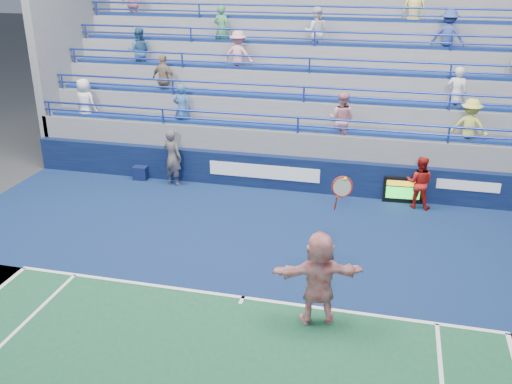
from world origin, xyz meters
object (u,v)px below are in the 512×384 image
(serve_speed_board, at_px, (403,190))
(ball_girl, at_px, (420,183))
(line_judge, at_px, (172,157))
(tennis_player, at_px, (319,278))
(judge_chair, at_px, (141,171))

(serve_speed_board, height_order, ball_girl, ball_girl)
(line_judge, bearing_deg, tennis_player, 150.49)
(serve_speed_board, xyz_separation_m, judge_chair, (-8.57, 0.00, -0.14))
(line_judge, xyz_separation_m, ball_girl, (7.77, -0.04, -0.14))
(judge_chair, distance_m, line_judge, 1.43)
(judge_chair, bearing_deg, serve_speed_board, -0.00)
(serve_speed_board, relative_size, tennis_player, 0.37)
(tennis_player, bearing_deg, serve_speed_board, 76.17)
(judge_chair, height_order, tennis_player, tennis_player)
(serve_speed_board, bearing_deg, ball_girl, -29.77)
(line_judge, bearing_deg, serve_speed_board, -159.02)
(ball_girl, bearing_deg, judge_chair, 7.80)
(tennis_player, relative_size, ball_girl, 2.01)
(serve_speed_board, relative_size, judge_chair, 1.43)
(judge_chair, relative_size, tennis_player, 0.26)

